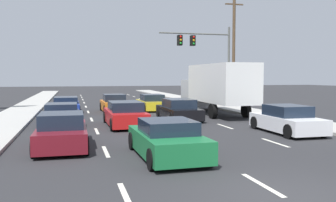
{
  "coord_description": "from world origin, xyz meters",
  "views": [
    {
      "loc": [
        -4.51,
        -7.04,
        2.68
      ],
      "look_at": [
        0.7,
        12.68,
        1.3
      ],
      "focal_mm": 38.67,
      "sensor_mm": 36.0,
      "label": 1
    }
  ],
  "objects": [
    {
      "name": "car_yellow",
      "position": [
        1.59,
        21.12,
        0.58
      ],
      "size": [
        1.92,
        4.61,
        1.27
      ],
      "color": "yellow",
      "rests_on": "ground_plane"
    },
    {
      "name": "car_orange",
      "position": [
        -1.51,
        20.3,
        0.61
      ],
      "size": [
        1.88,
        4.06,
        1.36
      ],
      "color": "orange",
      "rests_on": "ground_plane"
    },
    {
      "name": "sidewalk_right",
      "position": [
        8.25,
        20.0,
        0.07
      ],
      "size": [
        2.6,
        80.0,
        0.14
      ],
      "primitive_type": "cube",
      "color": "#B2AFA8",
      "rests_on": "ground_plane"
    },
    {
      "name": "car_green",
      "position": [
        -1.51,
        4.44,
        0.58
      ],
      "size": [
        2.02,
        4.24,
        1.26
      ],
      "color": "#196B38",
      "rests_on": "ground_plane"
    },
    {
      "name": "traffic_signal_mast",
      "position": [
        7.29,
        25.19,
        5.36
      ],
      "size": [
        6.96,
        0.69,
        7.4
      ],
      "color": "#595B56",
      "rests_on": "ground_plane"
    },
    {
      "name": "car_navy",
      "position": [
        -5.13,
        13.91,
        0.55
      ],
      "size": [
        2.0,
        4.53,
        1.2
      ],
      "color": "#141E4C",
      "rests_on": "ground_plane"
    },
    {
      "name": "sidewalk_left",
      "position": [
        -8.25,
        20.0,
        0.07
      ],
      "size": [
        2.6,
        80.0,
        0.14
      ],
      "primitive_type": "cube",
      "color": "#B2AFA8",
      "rests_on": "ground_plane"
    },
    {
      "name": "car_maroon",
      "position": [
        -4.92,
        7.0,
        0.6
      ],
      "size": [
        1.91,
        4.35,
        1.34
      ],
      "color": "maroon",
      "rests_on": "ground_plane"
    },
    {
      "name": "ground_plane",
      "position": [
        0.0,
        25.0,
        0.0
      ],
      "size": [
        140.0,
        140.0,
        0.0
      ],
      "primitive_type": "plane",
      "color": "#2B2B2D"
    },
    {
      "name": "car_black",
      "position": [
        1.83,
        14.39,
        0.6
      ],
      "size": [
        1.95,
        4.54,
        1.3
      ],
      "color": "black",
      "rests_on": "ground_plane"
    },
    {
      "name": "car_red",
      "position": [
        -1.79,
        12.38,
        0.62
      ],
      "size": [
        2.01,
        4.57,
        1.34
      ],
      "color": "red",
      "rests_on": "ground_plane"
    },
    {
      "name": "utility_pole_mid",
      "position": [
        10.29,
        24.65,
        5.17
      ],
      "size": [
        1.8,
        0.28,
        10.05
      ],
      "color": "brown",
      "rests_on": "ground_plane"
    },
    {
      "name": "car_white",
      "position": [
        5.33,
        8.04,
        0.6
      ],
      "size": [
        1.96,
        4.19,
        1.32
      ],
      "color": "white",
      "rests_on": "ground_plane"
    },
    {
      "name": "lane_markings",
      "position": [
        -0.0,
        20.88,
        0.0
      ],
      "size": [
        6.94,
        52.0,
        0.01
      ],
      "color": "silver",
      "rests_on": "ground_plane"
    },
    {
      "name": "box_truck",
      "position": [
        5.28,
        16.72,
        2.03
      ],
      "size": [
        2.64,
        9.11,
        3.52
      ],
      "color": "white",
      "rests_on": "ground_plane"
    },
    {
      "name": "car_blue",
      "position": [
        -5.01,
        20.61,
        0.56
      ],
      "size": [
        2.01,
        4.53,
        1.2
      ],
      "color": "#1E389E",
      "rests_on": "ground_plane"
    }
  ]
}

